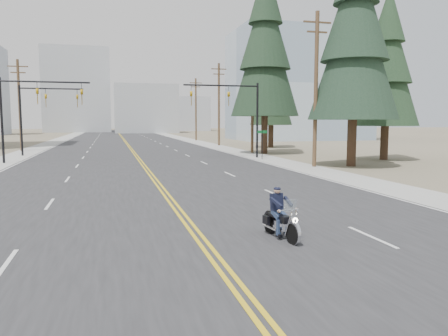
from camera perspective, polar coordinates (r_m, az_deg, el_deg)
The scene contains 23 objects.
ground_plane at distance 8.37m, azimuth 4.21°, elevation -18.37°, with size 400.00×400.00×0.00m, color #776D56.
road at distance 77.32m, azimuth -12.81°, elevation 3.43°, with size 20.00×200.00×0.01m, color #303033.
sidewalk_left at distance 77.80m, azimuth -21.32°, elevation 3.18°, with size 3.00×200.00×0.01m, color #A5A5A0.
sidewalk_right at distance 78.53m, azimuth -4.38°, elevation 3.61°, with size 3.00×200.00×0.01m, color #A5A5A0.
traffic_mast_left at distance 39.76m, azimuth -24.26°, elevation 7.73°, with size 7.10×0.26×7.00m.
traffic_mast_right at distance 40.87m, azimuth 1.67°, elevation 8.21°, with size 7.10×0.26×7.00m.
traffic_mast_far at distance 47.71m, azimuth -23.06°, elevation 7.35°, with size 6.10×0.26×7.00m.
street_sign at distance 39.53m, azimuth 5.02°, elevation 3.71°, with size 0.90×0.06×2.62m.
utility_pole_b at distance 33.80m, azimuth 11.91°, elevation 10.29°, with size 2.20×0.30×11.50m.
utility_pole_c at distance 47.67m, azimuth 3.74°, elevation 8.86°, with size 2.20×0.30×11.00m.
utility_pole_d at distance 62.09m, azimuth -0.67°, elevation 8.48°, with size 2.20×0.30×11.50m.
utility_pole_e at distance 78.67m, azimuth -3.69°, elevation 7.79°, with size 2.20×0.30×11.00m.
utility_pole_left at distance 56.14m, azimuth -25.15°, elevation 7.63°, with size 2.20×0.30×10.50m.
glass_building at distance 84.80m, azimuth 9.56°, elevation 10.49°, with size 24.00×16.00×20.00m, color #9EB5CC.
haze_bldg_b at distance 132.66m, azimuth -10.19°, elevation 7.59°, with size 18.00×14.00×14.00m, color #ADB2B7.
haze_bldg_c at distance 124.78m, azimuth 5.34°, elevation 8.67°, with size 16.00×12.00×18.00m, color #B7BCC6.
haze_bldg_d at distance 147.81m, azimuth -18.57°, elevation 9.54°, with size 20.00×15.00×26.00m, color #ADB2B7.
haze_bldg_e at distance 159.60m, azimuth -4.76°, elevation 7.04°, with size 14.00×14.00×12.00m, color #B7BCC6.
motorcyclist at distance 13.02m, azimuth 7.47°, elevation -5.92°, with size 0.83×1.95×1.52m, color black, non-canonical shape.
conifer_near at distance 35.65m, azimuth 16.76°, elevation 16.90°, with size 6.76×6.76×17.89m.
conifer_mid at distance 42.13m, azimuth 20.57°, elevation 12.95°, with size 5.71×5.71×15.23m.
conifer_tall at distance 47.69m, azimuth 5.41°, elevation 15.78°, with size 7.19×7.19×19.97m.
conifer_far at distance 58.22m, azimuth 6.21°, elevation 11.08°, with size 5.53×5.53×14.82m.
Camera 1 is at (-2.48, -7.20, 3.47)m, focal length 35.00 mm.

